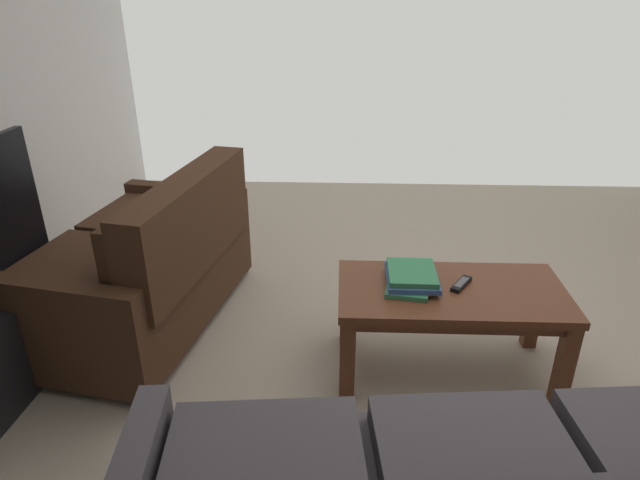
{
  "coord_description": "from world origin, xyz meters",
  "views": [
    {
      "loc": [
        0.6,
        2.41,
        1.79
      ],
      "look_at": [
        0.67,
        0.49,
        0.88
      ],
      "focal_mm": 30.74,
      "sensor_mm": 36.0,
      "label": 1
    }
  ],
  "objects_px": {
    "loveseat_near": "(148,264)",
    "book_stack": "(411,278)",
    "tv_remote": "(461,284)",
    "coffee_table": "(451,302)"
  },
  "relations": [
    {
      "from": "coffee_table",
      "to": "tv_remote",
      "type": "relative_size",
      "value": 6.79
    },
    {
      "from": "tv_remote",
      "to": "book_stack",
      "type": "bearing_deg",
      "value": -0.62
    },
    {
      "from": "loveseat_near",
      "to": "tv_remote",
      "type": "xyz_separation_m",
      "value": [
        -1.63,
        0.34,
        0.11
      ]
    },
    {
      "from": "tv_remote",
      "to": "loveseat_near",
      "type": "bearing_deg",
      "value": -11.6
    },
    {
      "from": "coffee_table",
      "to": "book_stack",
      "type": "distance_m",
      "value": 0.23
    },
    {
      "from": "loveseat_near",
      "to": "book_stack",
      "type": "xyz_separation_m",
      "value": [
        -1.39,
        0.33,
        0.13
      ]
    },
    {
      "from": "loveseat_near",
      "to": "tv_remote",
      "type": "distance_m",
      "value": 1.67
    },
    {
      "from": "loveseat_near",
      "to": "coffee_table",
      "type": "distance_m",
      "value": 1.63
    },
    {
      "from": "coffee_table",
      "to": "book_stack",
      "type": "relative_size",
      "value": 3.35
    },
    {
      "from": "loveseat_near",
      "to": "tv_remote",
      "type": "bearing_deg",
      "value": 168.4
    }
  ]
}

